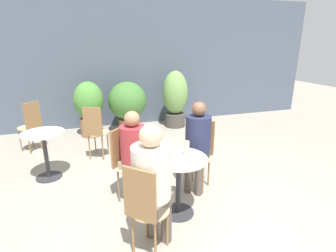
{
  "coord_description": "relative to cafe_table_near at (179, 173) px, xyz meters",
  "views": [
    {
      "loc": [
        -0.94,
        -2.27,
        1.93
      ],
      "look_at": [
        -0.02,
        0.64,
        0.97
      ],
      "focal_mm": 28.0,
      "sensor_mm": 36.0,
      "label": 1
    }
  ],
  "objects": [
    {
      "name": "potted_plant_2",
      "position": [
        1.08,
        3.27,
        0.18
      ],
      "size": [
        0.59,
        0.59,
        1.33
      ],
      "color": "#47423D",
      "rests_on": "ground_plane"
    },
    {
      "name": "cafe_table_near",
      "position": [
        0.0,
        0.0,
        0.0
      ],
      "size": [
        0.64,
        0.64,
        0.72
      ],
      "color": "#2D2D33",
      "rests_on": "ground_plane"
    },
    {
      "name": "beer_glass_0",
      "position": [
        0.11,
        0.04,
        0.28
      ],
      "size": [
        0.06,
        0.06,
        0.17
      ],
      "color": "beige",
      "rests_on": "cafe_table_near"
    },
    {
      "name": "ground_plane",
      "position": [
        0.02,
        -0.24,
        -0.52
      ],
      "size": [
        20.0,
        20.0,
        0.0
      ],
      "primitive_type": "plane",
      "color": "gray"
    },
    {
      "name": "potted_plant_1",
      "position": [
        -0.06,
        3.18,
        0.15
      ],
      "size": [
        0.84,
        0.84,
        1.14
      ],
      "color": "#93664C",
      "rests_on": "ground_plane"
    },
    {
      "name": "storefront_wall",
      "position": [
        0.02,
        3.82,
        0.98
      ],
      "size": [
        10.0,
        0.06,
        3.0
      ],
      "color": "#4C5666",
      "rests_on": "ground_plane"
    },
    {
      "name": "bistro_chair_0",
      "position": [
        0.51,
        0.53,
        0.04
      ],
      "size": [
        0.42,
        0.43,
        0.94
      ],
      "rotation": [
        0.0,
        0.0,
        -0.77
      ],
      "color": "tan",
      "rests_on": "ground_plane"
    },
    {
      "name": "bistro_chair_4",
      "position": [
        -0.83,
        1.86,
        0.04
      ],
      "size": [
        0.41,
        0.42,
        0.94
      ],
      "rotation": [
        0.0,
        0.0,
        2.69
      ],
      "color": "tan",
      "rests_on": "ground_plane"
    },
    {
      "name": "seated_person_0",
      "position": [
        0.41,
        0.43,
        0.21
      ],
      "size": [
        0.42,
        0.42,
        1.23
      ],
      "rotation": [
        0.0,
        0.0,
        -0.77
      ],
      "color": "brown",
      "rests_on": "ground_plane"
    },
    {
      "name": "beer_glass_1",
      "position": [
        -0.12,
        -0.02,
        0.27
      ],
      "size": [
        0.06,
        0.06,
        0.15
      ],
      "color": "beige",
      "rests_on": "cafe_table_near"
    },
    {
      "name": "seated_person_2",
      "position": [
        -0.41,
        -0.43,
        0.23
      ],
      "size": [
        0.46,
        0.46,
        1.28
      ],
      "rotation": [
        0.0,
        0.0,
        2.37
      ],
      "color": "brown",
      "rests_on": "ground_plane"
    },
    {
      "name": "seated_person_1",
      "position": [
        -0.43,
        0.41,
        0.19
      ],
      "size": [
        0.4,
        0.4,
        1.18
      ],
      "rotation": [
        0.0,
        0.0,
        0.8
      ],
      "color": "gray",
      "rests_on": "ground_plane"
    },
    {
      "name": "bistro_chair_1",
      "position": [
        -0.53,
        0.51,
        0.04
      ],
      "size": [
        0.43,
        0.42,
        0.94
      ],
      "rotation": [
        0.0,
        0.0,
        0.8
      ],
      "color": "tan",
      "rests_on": "ground_plane"
    },
    {
      "name": "cafe_table_far",
      "position": [
        -1.57,
        1.4,
        -0.02
      ],
      "size": [
        0.6,
        0.6,
        0.72
      ],
      "color": "#2D2D33",
      "rests_on": "ground_plane"
    },
    {
      "name": "bistro_chair_3",
      "position": [
        -1.93,
        2.58,
        0.04
      ],
      "size": [
        0.43,
        0.42,
        0.94
      ],
      "rotation": [
        0.0,
        0.0,
        3.95
      ],
      "color": "tan",
      "rests_on": "ground_plane"
    },
    {
      "name": "bistro_chair_2",
      "position": [
        -0.51,
        -0.53,
        0.04
      ],
      "size": [
        0.42,
        0.43,
        0.94
      ],
      "rotation": [
        0.0,
        0.0,
        -3.91
      ],
      "color": "tan",
      "rests_on": "ground_plane"
    },
    {
      "name": "potted_plant_0",
      "position": [
        -0.89,
        3.18,
        0.14
      ],
      "size": [
        0.62,
        0.62,
        1.18
      ],
      "color": "#93664C",
      "rests_on": "ground_plane"
    }
  ]
}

